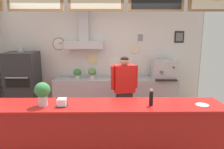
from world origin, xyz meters
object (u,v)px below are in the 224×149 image
at_px(shop_worker, 124,93).
at_px(condiment_plate, 202,105).
at_px(potted_thyme, 77,73).
at_px(pepper_grinder, 151,97).
at_px(pizza_oven, 24,85).
at_px(espresso_machine, 164,70).
at_px(potted_sage, 119,74).
at_px(potted_oregano, 92,73).
at_px(basil_vase, 42,93).
at_px(napkin_holder, 62,103).

height_order(shop_worker, condiment_plate, shop_worker).
distance_m(potted_thyme, pepper_grinder, 2.74).
distance_m(pizza_oven, pepper_grinder, 3.46).
xyz_separation_m(espresso_machine, potted_sage, (-1.13, -0.00, -0.11)).
bearing_deg(potted_oregano, condiment_plate, -52.72).
height_order(pizza_oven, basil_vase, pizza_oven).
bearing_deg(basil_vase, potted_sage, 62.37).
bearing_deg(potted_sage, potted_thyme, 176.52).
distance_m(potted_thyme, napkin_holder, 2.37).
relative_size(pizza_oven, pepper_grinder, 6.94).
height_order(pizza_oven, shop_worker, pizza_oven).
bearing_deg(condiment_plate, espresso_machine, 89.61).
relative_size(potted_thyme, napkin_holder, 1.60).
distance_m(shop_worker, potted_thyme, 1.61).
bearing_deg(potted_thyme, shop_worker, -45.84).
xyz_separation_m(potted_thyme, pepper_grinder, (1.42, -2.35, 0.09)).
bearing_deg(potted_thyme, espresso_machine, -1.64).
bearing_deg(condiment_plate, potted_oregano, 127.28).
xyz_separation_m(espresso_machine, potted_oregano, (-1.80, 0.04, -0.08)).
xyz_separation_m(pizza_oven, basil_vase, (1.14, -2.13, 0.42)).
relative_size(pizza_oven, espresso_machine, 3.01).
distance_m(potted_sage, potted_oregano, 0.67).
bearing_deg(espresso_machine, napkin_holder, -131.69).
relative_size(espresso_machine, pepper_grinder, 2.31).
bearing_deg(potted_oregano, napkin_holder, -96.11).
height_order(potted_thyme, condiment_plate, potted_thyme).
height_order(pizza_oven, condiment_plate, pizza_oven).
height_order(pizza_oven, napkin_holder, pizza_oven).
relative_size(pizza_oven, condiment_plate, 9.24).
relative_size(basil_vase, condiment_plate, 1.87).
bearing_deg(pizza_oven, shop_worker, -21.00).
bearing_deg(potted_oregano, pizza_oven, -173.16).
xyz_separation_m(pepper_grinder, condiment_plate, (0.75, -0.02, -0.12)).
xyz_separation_m(potted_sage, basil_vase, (-1.20, -2.29, 0.19)).
xyz_separation_m(pizza_oven, espresso_machine, (3.47, 0.16, 0.34)).
bearing_deg(basil_vase, potted_oregano, 77.28).
height_order(shop_worker, basil_vase, shop_worker).
distance_m(potted_thyme, potted_sage, 1.05).
bearing_deg(potted_sage, shop_worker, -86.69).
xyz_separation_m(shop_worker, espresso_machine, (1.07, 1.08, 0.29)).
xyz_separation_m(potted_oregano, basil_vase, (-0.53, -2.33, 0.16)).
height_order(potted_sage, pepper_grinder, pepper_grinder).
xyz_separation_m(pepper_grinder, basil_vase, (-1.57, -0.00, 0.08)).
height_order(espresso_machine, napkin_holder, espresso_machine).
height_order(potted_oregano, pepper_grinder, pepper_grinder).
distance_m(espresso_machine, basil_vase, 3.27).
height_order(pizza_oven, potted_sage, pizza_oven).
relative_size(espresso_machine, potted_oregano, 2.13).
bearing_deg(napkin_holder, potted_thyme, 93.02).
xyz_separation_m(basil_vase, condiment_plate, (2.31, -0.02, -0.19)).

